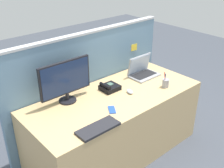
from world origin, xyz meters
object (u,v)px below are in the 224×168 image
(laptop, at_px, (142,71))
(desk_phone, at_px, (109,87))
(cell_phone_blue_case, at_px, (112,110))
(desktop_monitor, at_px, (66,80))
(keyboard_main, at_px, (98,128))
(computer_mouse_right_hand, at_px, (130,92))
(pen_cup, at_px, (166,83))

(laptop, height_order, desk_phone, laptop)
(laptop, height_order, cell_phone_blue_case, laptop)
(desktop_monitor, bearing_deg, cell_phone_blue_case, -62.96)
(desktop_monitor, xyz_separation_m, keyboard_main, (-0.07, -0.59, -0.23))
(desktop_monitor, relative_size, laptop, 1.62)
(laptop, bearing_deg, desk_phone, -177.44)
(desktop_monitor, height_order, desk_phone, desktop_monitor)
(computer_mouse_right_hand, distance_m, pen_cup, 0.43)
(desktop_monitor, relative_size, desk_phone, 2.96)
(desktop_monitor, xyz_separation_m, laptop, (1.01, -0.08, -0.17))
(keyboard_main, bearing_deg, pen_cup, 6.62)
(desktop_monitor, xyz_separation_m, desk_phone, (0.47, -0.11, -0.21))
(laptop, relative_size, pen_cup, 1.86)
(desk_phone, xyz_separation_m, keyboard_main, (-0.54, -0.48, -0.02))
(laptop, distance_m, pen_cup, 0.38)
(desk_phone, bearing_deg, cell_phone_blue_case, -127.46)
(computer_mouse_right_hand, distance_m, cell_phone_blue_case, 0.39)
(keyboard_main, bearing_deg, cell_phone_blue_case, 27.54)
(desk_phone, relative_size, cell_phone_blue_case, 1.45)
(pen_cup, xyz_separation_m, cell_phone_blue_case, (-0.76, 0.03, -0.04))
(laptop, distance_m, computer_mouse_right_hand, 0.48)
(desktop_monitor, relative_size, pen_cup, 3.01)
(laptop, relative_size, keyboard_main, 0.89)
(keyboard_main, bearing_deg, laptop, 24.93)
(desk_phone, bearing_deg, computer_mouse_right_hand, -58.49)
(keyboard_main, xyz_separation_m, cell_phone_blue_case, (0.29, 0.15, -0.01))
(laptop, height_order, keyboard_main, laptop)
(laptop, distance_m, keyboard_main, 1.19)
(desktop_monitor, relative_size, cell_phone_blue_case, 4.28)
(desktop_monitor, distance_m, laptop, 1.03)
(desk_phone, xyz_separation_m, cell_phone_blue_case, (-0.25, -0.33, -0.03))
(desktop_monitor, height_order, computer_mouse_right_hand, desktop_monitor)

